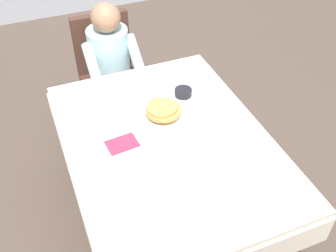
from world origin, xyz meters
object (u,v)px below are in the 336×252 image
(chair_diner, at_px, (107,67))
(breakfast_stack, at_px, (163,111))
(dining_table_main, at_px, (168,151))
(plate_breakfast, at_px, (163,117))
(cup_coffee, at_px, (210,104))
(fork_left_of_plate, at_px, (134,127))
(spoon_near_edge, at_px, (186,157))
(bowl_butter, at_px, (183,92))
(knife_right_of_plate, at_px, (193,112))
(diner_person, at_px, (111,62))

(chair_diner, distance_m, breakfast_stack, 1.02)
(dining_table_main, height_order, plate_breakfast, plate_breakfast)
(dining_table_main, relative_size, cup_coffee, 13.49)
(breakfast_stack, distance_m, fork_left_of_plate, 0.20)
(spoon_near_edge, bearing_deg, cup_coffee, 60.34)
(bowl_butter, distance_m, knife_right_of_plate, 0.18)
(breakfast_stack, xyz_separation_m, fork_left_of_plate, (-0.19, -0.02, -0.05))
(dining_table_main, relative_size, bowl_butter, 13.85)
(chair_diner, bearing_deg, breakfast_stack, 95.40)
(knife_right_of_plate, bearing_deg, bowl_butter, -7.30)
(diner_person, relative_size, fork_left_of_plate, 6.22)
(dining_table_main, xyz_separation_m, knife_right_of_plate, (0.23, 0.17, 0.09))
(cup_coffee, distance_m, fork_left_of_plate, 0.48)
(fork_left_of_plate, xyz_separation_m, spoon_near_edge, (0.19, -0.33, 0.00))
(knife_right_of_plate, distance_m, spoon_near_edge, 0.38)
(diner_person, xyz_separation_m, spoon_near_edge, (0.09, -1.17, 0.07))
(cup_coffee, relative_size, spoon_near_edge, 0.75)
(breakfast_stack, bearing_deg, spoon_near_edge, -90.81)
(chair_diner, relative_size, knife_right_of_plate, 4.65)
(dining_table_main, bearing_deg, plate_breakfast, 77.48)
(spoon_near_edge, bearing_deg, fork_left_of_plate, 132.41)
(dining_table_main, distance_m, spoon_near_edge, 0.19)
(breakfast_stack, height_order, knife_right_of_plate, breakfast_stack)
(plate_breakfast, bearing_deg, breakfast_stack, -59.74)
(diner_person, bearing_deg, chair_diner, -90.00)
(plate_breakfast, bearing_deg, diner_person, 96.38)
(bowl_butter, bearing_deg, fork_left_of_plate, -155.70)
(fork_left_of_plate, distance_m, spoon_near_edge, 0.38)
(plate_breakfast, distance_m, fork_left_of_plate, 0.19)
(diner_person, xyz_separation_m, bowl_butter, (0.29, -0.67, 0.09))
(dining_table_main, distance_m, chair_diner, 1.18)
(diner_person, bearing_deg, cup_coffee, 113.99)
(breakfast_stack, height_order, cup_coffee, breakfast_stack)
(plate_breakfast, bearing_deg, knife_right_of_plate, -6.01)
(cup_coffee, bearing_deg, breakfast_stack, 173.20)
(fork_left_of_plate, distance_m, knife_right_of_plate, 0.38)
(diner_person, xyz_separation_m, fork_left_of_plate, (-0.10, -0.84, 0.07))
(spoon_near_edge, bearing_deg, diner_person, 107.49)
(spoon_near_edge, bearing_deg, breakfast_stack, 102.41)
(chair_diner, bearing_deg, cup_coffee, 110.64)
(dining_table_main, height_order, knife_right_of_plate, knife_right_of_plate)
(chair_diner, bearing_deg, fork_left_of_plate, 84.39)
(diner_person, relative_size, plate_breakfast, 4.00)
(dining_table_main, relative_size, fork_left_of_plate, 8.47)
(dining_table_main, relative_size, breakfast_stack, 7.29)
(dining_table_main, relative_size, knife_right_of_plate, 7.62)
(chair_diner, relative_size, diner_person, 0.83)
(diner_person, distance_m, bowl_butter, 0.73)
(fork_left_of_plate, bearing_deg, dining_table_main, -140.35)
(knife_right_of_plate, bearing_deg, chair_diner, 11.82)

